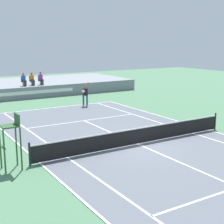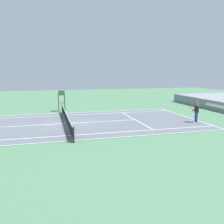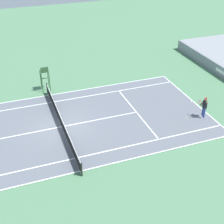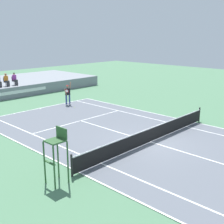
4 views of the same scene
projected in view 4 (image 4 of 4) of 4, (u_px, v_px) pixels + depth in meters
The scene contains 9 objects.
ground_plane at pixel (151, 142), 17.25m from camera, with size 80.00×80.00×0.00m, color #4C7A56.
court at pixel (151, 142), 17.25m from camera, with size 11.08×23.88×0.03m.
net at pixel (151, 134), 17.11m from camera, with size 11.98×0.10×1.07m.
barrier_wall at pixel (9, 94), 28.66m from camera, with size 23.90×0.25×1.16m.
spectator_seated_1 at pixel (6, 80), 29.25m from camera, with size 0.44×0.60×1.27m.
spectator_seated_2 at pixel (15, 79), 29.88m from camera, with size 0.44×0.60×1.27m.
tennis_player at pixel (68, 94), 26.27m from camera, with size 0.82×0.61×2.08m.
tennis_ball at pixel (74, 107), 25.40m from camera, with size 0.07×0.07×0.07m, color #D1E533.
umpire_chair at pixel (57, 149), 12.18m from camera, with size 0.77×0.77×2.44m.
Camera 4 is at (-13.30, -9.54, 6.19)m, focal length 46.52 mm.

